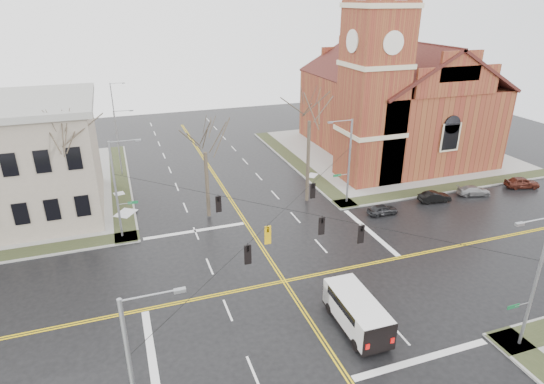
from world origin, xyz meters
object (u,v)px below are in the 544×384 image
object	(u,v)px
streetlight_north_a	(119,140)
cargo_van	(355,309)
parked_car_a	(382,210)
church	(392,93)
signal_pole_nw	(117,187)
parked_car_d	(522,182)
tree_nw_near	(205,148)
parked_car_b	(435,197)
signal_pole_se	(534,280)
signal_pole_sw	(136,378)
signal_pole_ne	(348,159)
streetlight_north_b	(114,106)
tree_nw_far	(64,141)
parked_car_c	(474,191)
tree_ne	(310,115)

from	to	relation	value
streetlight_north_a	cargo_van	distance (m)	36.93
parked_car_a	church	bearing A→B (deg)	-32.98
signal_pole_nw	parked_car_d	bearing A→B (deg)	-3.79
signal_pole_nw	tree_nw_near	size ratio (longest dim) A/B	0.90
parked_car_b	cargo_van	bearing A→B (deg)	136.81
signal_pole_se	signal_pole_nw	bearing A→B (deg)	134.55
signal_pole_sw	parked_car_d	distance (m)	48.48
signal_pole_ne	parked_car_a	bearing A→B (deg)	-59.23
streetlight_north_a	parked_car_a	distance (m)	31.80
signal_pole_nw	parked_car_a	size ratio (longest dim) A/B	2.89
church	signal_pole_se	world-z (taller)	church
parked_car_d	tree_nw_near	world-z (taller)	tree_nw_near
signal_pole_nw	streetlight_north_b	world-z (taller)	signal_pole_nw
signal_pole_nw	tree_nw_near	bearing A→B (deg)	10.37
church	parked_car_b	bearing A→B (deg)	-104.73
signal_pole_ne	signal_pole_nw	world-z (taller)	same
signal_pole_sw	tree_nw_far	xyz separation A→B (m)	(-3.79, 25.06, 3.96)
parked_car_a	cargo_van	bearing A→B (deg)	142.52
church	tree_nw_far	size ratio (longest dim) A/B	2.23
parked_car_c	church	bearing A→B (deg)	18.99
church	signal_pole_sw	xyz separation A→B (m)	(-36.09, -36.28, -3.48)
parked_car_a	tree_nw_near	world-z (taller)	tree_nw_near
parked_car_d	tree_nw_far	world-z (taller)	tree_nw_far
streetlight_north_b	signal_pole_nw	bearing A→B (deg)	-91.05
streetlight_north_a	cargo_van	xyz separation A→B (m)	(13.26, -34.32, -3.15)
signal_pole_sw	parked_car_d	world-z (taller)	signal_pole_sw
parked_car_a	streetlight_north_b	bearing A→B (deg)	31.41
signal_pole_ne	signal_pole_sw	xyz separation A→B (m)	(-22.64, -23.00, 0.00)
signal_pole_nw	parked_car_b	world-z (taller)	signal_pole_nw
church	signal_pole_sw	size ratio (longest dim) A/B	3.06
church	signal_pole_ne	distance (m)	19.22
tree_ne	signal_pole_se	bearing A→B (deg)	-81.51
signal_pole_nw	streetlight_north_a	xyz separation A→B (m)	(0.67, 16.50, -0.48)
signal_pole_ne	parked_car_b	world-z (taller)	signal_pole_ne
church	parked_car_b	world-z (taller)	church
signal_pole_se	cargo_van	distance (m)	10.77
streetlight_north_a	cargo_van	size ratio (longest dim) A/B	1.35
parked_car_a	parked_car_d	xyz separation A→B (m)	(19.04, 0.84, 0.12)
parked_car_a	parked_car_b	world-z (taller)	parked_car_b
cargo_van	tree_nw_far	size ratio (longest dim) A/B	0.48
signal_pole_se	parked_car_d	xyz separation A→B (m)	(21.27, 20.09, -4.30)
streetlight_north_a	signal_pole_sw	bearing A→B (deg)	-90.97
parked_car_b	church	bearing A→B (deg)	-7.73
signal_pole_sw	parked_car_c	size ratio (longest dim) A/B	2.49
streetlight_north_b	parked_car_c	size ratio (longest dim) A/B	2.21
church	cargo_van	xyz separation A→B (m)	(-22.16, -31.10, -7.11)
tree_nw_near	streetlight_north_b	bearing A→B (deg)	102.15
signal_pole_nw	signal_pole_ne	bearing A→B (deg)	0.00
signal_pole_nw	parked_car_a	distance (m)	25.54
parked_car_c	signal_pole_se	bearing A→B (deg)	159.59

